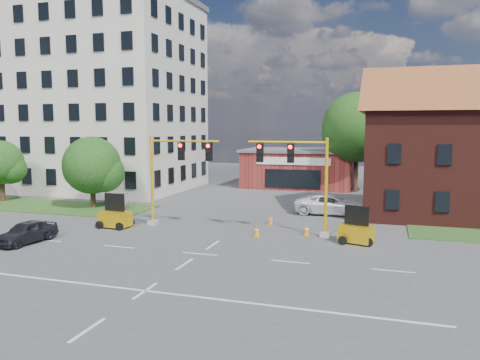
{
  "coord_description": "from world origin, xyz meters",
  "views": [
    {
      "loc": [
        9.51,
        -22.93,
        6.89
      ],
      "look_at": [
        -0.85,
        10.0,
        2.91
      ],
      "focal_mm": 35.0,
      "sensor_mm": 36.0,
      "label": 1
    }
  ],
  "objects_px": {
    "signal_mast_west": "(173,170)",
    "signal_mast_east": "(300,174)",
    "pickup_white": "(331,204)",
    "trailer_west": "(115,217)",
    "sedan_dark": "(26,232)",
    "trailer_east": "(356,232)"
  },
  "relations": [
    {
      "from": "signal_mast_east",
      "to": "trailer_west",
      "type": "height_order",
      "value": "signal_mast_east"
    },
    {
      "from": "signal_mast_east",
      "to": "pickup_white",
      "type": "distance_m",
      "value": 8.43
    },
    {
      "from": "trailer_east",
      "to": "pickup_white",
      "type": "bearing_deg",
      "value": 123.22
    },
    {
      "from": "trailer_east",
      "to": "sedan_dark",
      "type": "relative_size",
      "value": 0.56
    },
    {
      "from": "signal_mast_west",
      "to": "sedan_dark",
      "type": "distance_m",
      "value": 9.9
    },
    {
      "from": "sedan_dark",
      "to": "signal_mast_west",
      "type": "bearing_deg",
      "value": 53.24
    },
    {
      "from": "signal_mast_east",
      "to": "trailer_east",
      "type": "height_order",
      "value": "signal_mast_east"
    },
    {
      "from": "signal_mast_west",
      "to": "sedan_dark",
      "type": "height_order",
      "value": "signal_mast_west"
    },
    {
      "from": "signal_mast_west",
      "to": "trailer_west",
      "type": "bearing_deg",
      "value": -156.73
    },
    {
      "from": "trailer_west",
      "to": "pickup_white",
      "type": "xyz_separation_m",
      "value": [
        13.53,
        9.33,
        0.09
      ]
    },
    {
      "from": "signal_mast_east",
      "to": "sedan_dark",
      "type": "xyz_separation_m",
      "value": [
        -15.06,
        -6.86,
        -3.26
      ]
    },
    {
      "from": "pickup_white",
      "to": "trailer_west",
      "type": "bearing_deg",
      "value": 123.47
    },
    {
      "from": "trailer_west",
      "to": "trailer_east",
      "type": "xyz_separation_m",
      "value": [
        15.97,
        0.56,
        -0.04
      ]
    },
    {
      "from": "signal_mast_east",
      "to": "sedan_dark",
      "type": "distance_m",
      "value": 16.86
    },
    {
      "from": "signal_mast_west",
      "to": "pickup_white",
      "type": "relative_size",
      "value": 1.09
    },
    {
      "from": "signal_mast_east",
      "to": "pickup_white",
      "type": "relative_size",
      "value": 1.09
    },
    {
      "from": "trailer_west",
      "to": "trailer_east",
      "type": "height_order",
      "value": "trailer_west"
    },
    {
      "from": "signal_mast_west",
      "to": "pickup_white",
      "type": "xyz_separation_m",
      "value": [
        9.86,
        7.75,
        -3.13
      ]
    },
    {
      "from": "signal_mast_east",
      "to": "pickup_white",
      "type": "height_order",
      "value": "signal_mast_east"
    },
    {
      "from": "trailer_east",
      "to": "sedan_dark",
      "type": "bearing_deg",
      "value": -144.94
    },
    {
      "from": "signal_mast_west",
      "to": "pickup_white",
      "type": "distance_m",
      "value": 12.92
    },
    {
      "from": "signal_mast_west",
      "to": "signal_mast_east",
      "type": "distance_m",
      "value": 8.71
    }
  ]
}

